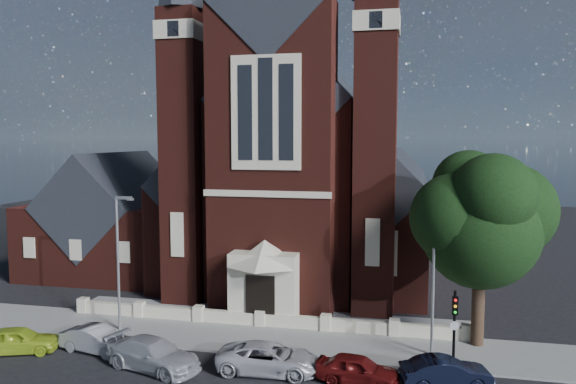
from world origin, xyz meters
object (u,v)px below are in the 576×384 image
(car_white_suv, at_px, (269,358))
(car_silver_b, at_px, (153,354))
(street_lamp_right, at_px, (435,271))
(car_navy, at_px, (446,373))
(car_silver_a, at_px, (97,340))
(church, at_px, (309,175))
(parish_hall, at_px, (116,225))
(street_tree, at_px, (483,223))
(street_lamp_left, at_px, (119,255))
(car_lime_van, at_px, (18,340))
(car_dark_red, at_px, (357,369))
(traffic_signal, at_px, (455,319))

(car_white_suv, bearing_deg, car_silver_b, 96.55)
(street_lamp_right, height_order, car_navy, street_lamp_right)
(street_lamp_right, height_order, car_silver_a, street_lamp_right)
(church, distance_m, car_silver_b, 25.00)
(parish_hall, height_order, car_silver_b, parish_hall)
(street_tree, relative_size, street_lamp_left, 1.32)
(church, relative_size, car_navy, 8.36)
(street_tree, height_order, car_silver_a, street_tree)
(car_lime_van, relative_size, car_silver_a, 1.00)
(street_tree, xyz_separation_m, street_lamp_left, (-20.51, -1.71, -2.36))
(car_silver_a, height_order, car_dark_red, car_silver_a)
(parish_hall, relative_size, street_tree, 1.14)
(car_white_suv, xyz_separation_m, car_dark_red, (4.34, -0.27, -0.04))
(street_tree, bearing_deg, car_navy, -111.22)
(street_tree, xyz_separation_m, street_lamp_right, (-2.51, -1.71, -2.36))
(street_lamp_left, bearing_deg, car_silver_b, -47.13)
(church, relative_size, car_lime_van, 8.42)
(street_tree, bearing_deg, church, 126.17)
(street_lamp_left, relative_size, car_lime_van, 1.95)
(street_lamp_right, bearing_deg, car_dark_red, -131.46)
(street_lamp_left, bearing_deg, parish_hall, 120.02)
(street_tree, bearing_deg, street_lamp_right, -145.74)
(car_white_suv, relative_size, car_navy, 1.23)
(street_lamp_right, relative_size, car_silver_a, 1.94)
(parish_hall, xyz_separation_m, street_lamp_left, (8.09, -14.00, 0.59))
(street_lamp_left, distance_m, car_dark_red, 15.48)
(car_navy, bearing_deg, traffic_signal, -27.22)
(street_lamp_left, bearing_deg, car_silver_a, -83.50)
(street_tree, distance_m, traffic_signal, 5.70)
(car_silver_b, bearing_deg, car_dark_red, -70.13)
(traffic_signal, height_order, car_silver_a, traffic_signal)
(traffic_signal, bearing_deg, parish_hall, 150.02)
(car_silver_b, height_order, car_white_suv, car_silver_b)
(parish_hall, relative_size, car_dark_red, 3.10)
(traffic_signal, distance_m, car_white_suv, 9.31)
(street_lamp_left, relative_size, car_dark_red, 2.05)
(street_lamp_left, distance_m, traffic_signal, 19.08)
(car_silver_b, relative_size, car_white_suv, 1.01)
(church, height_order, street_tree, church)
(car_lime_van, bearing_deg, church, -46.27)
(street_tree, distance_m, street_lamp_left, 20.71)
(car_silver_a, bearing_deg, traffic_signal, -73.34)
(car_silver_a, relative_size, car_dark_red, 1.06)
(parish_hall, xyz_separation_m, traffic_signal, (27.00, -15.57, -1.43))
(car_lime_van, height_order, car_silver_a, car_lime_van)
(car_white_suv, bearing_deg, street_lamp_left, 67.39)
(car_dark_red, height_order, car_navy, car_navy)
(church, height_order, street_lamp_left, church)
(street_lamp_left, height_order, traffic_signal, street_lamp_left)
(street_tree, distance_m, car_white_suv, 13.35)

